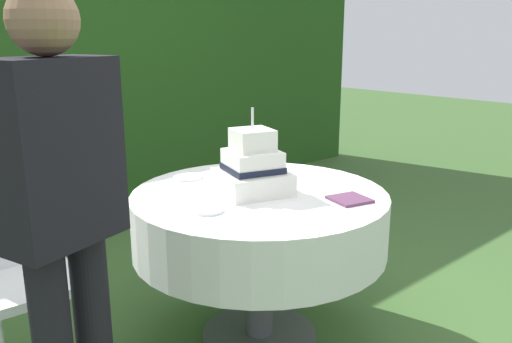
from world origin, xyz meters
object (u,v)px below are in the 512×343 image
(serving_plate_far, at_px, (188,177))
(napkin_stack, at_px, (350,199))
(garden_chair, at_px, (21,262))
(cake_table, at_px, (259,221))
(wedding_cake, at_px, (253,168))
(standing_person, at_px, (62,216))
(serving_plate_near, at_px, (208,210))

(serving_plate_far, xyz_separation_m, napkin_stack, (0.32, -0.78, 0.00))
(garden_chair, bearing_deg, cake_table, -24.54)
(garden_chair, bearing_deg, wedding_cake, -23.45)
(garden_chair, bearing_deg, standing_person, -94.85)
(standing_person, bearing_deg, napkin_stack, -6.24)
(cake_table, height_order, serving_plate_far, serving_plate_far)
(wedding_cake, xyz_separation_m, serving_plate_far, (-0.09, 0.40, -0.11))
(napkin_stack, distance_m, garden_chair, 1.43)
(serving_plate_near, xyz_separation_m, standing_person, (-0.67, -0.16, 0.18))
(cake_table, xyz_separation_m, serving_plate_far, (-0.11, 0.43, 0.15))
(napkin_stack, bearing_deg, serving_plate_far, 112.15)
(serving_plate_far, height_order, napkin_stack, same)
(wedding_cake, bearing_deg, serving_plate_near, -164.95)
(serving_plate_near, relative_size, napkin_stack, 0.83)
(garden_chair, bearing_deg, serving_plate_near, -39.13)
(napkin_stack, relative_size, standing_person, 0.10)
(cake_table, relative_size, serving_plate_far, 8.25)
(serving_plate_near, bearing_deg, serving_plate_far, 64.00)
(serving_plate_near, distance_m, serving_plate_far, 0.54)
(garden_chair, distance_m, standing_person, 0.77)
(serving_plate_far, distance_m, garden_chair, 0.87)
(serving_plate_near, distance_m, standing_person, 0.71)
(serving_plate_near, height_order, standing_person, standing_person)
(garden_chair, bearing_deg, serving_plate_far, -0.59)
(serving_plate_near, xyz_separation_m, garden_chair, (-0.61, 0.50, -0.21))
(wedding_cake, bearing_deg, cake_table, -62.81)
(napkin_stack, bearing_deg, standing_person, 173.76)
(cake_table, height_order, serving_plate_near, serving_plate_near)
(cake_table, distance_m, napkin_stack, 0.44)
(cake_table, distance_m, serving_plate_far, 0.46)
(serving_plate_near, height_order, serving_plate_far, same)
(serving_plate_near, relative_size, serving_plate_far, 0.90)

